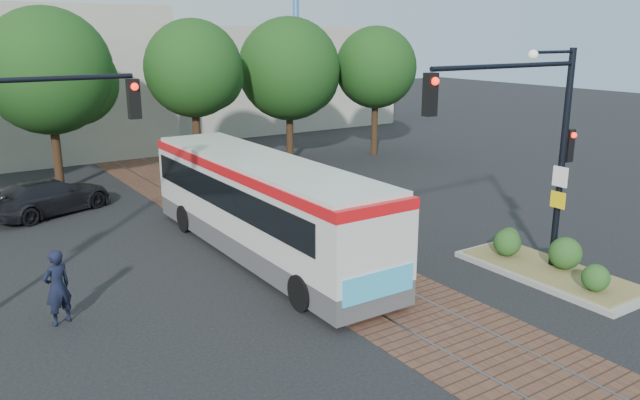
{
  "coord_description": "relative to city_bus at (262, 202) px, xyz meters",
  "views": [
    {
      "loc": [
        -9.62,
        -11.01,
        6.58
      ],
      "look_at": [
        0.66,
        4.43,
        1.6
      ],
      "focal_mm": 35.0,
      "sensor_mm": 36.0,
      "label": 1
    }
  ],
  "objects": [
    {
      "name": "signal_pole_main",
      "position": [
        4.95,
        -5.79,
        2.49
      ],
      "size": [
        5.49,
        0.46,
        6.0
      ],
      "color": "black",
      "rests_on": "ground"
    },
    {
      "name": "trackbed",
      "position": [
        1.09,
        -0.98,
        -1.66
      ],
      "size": [
        3.6,
        40.0,
        0.02
      ],
      "color": "brown",
      "rests_on": "ground"
    },
    {
      "name": "ground",
      "position": [
        1.09,
        -4.98,
        -1.67
      ],
      "size": [
        120.0,
        120.0,
        0.0
      ],
      "primitive_type": "plane",
      "color": "black",
      "rests_on": "ground"
    },
    {
      "name": "traffic_island",
      "position": [
        5.91,
        -5.88,
        -1.34
      ],
      "size": [
        2.2,
        5.2,
        1.13
      ],
      "color": "gray",
      "rests_on": "ground"
    },
    {
      "name": "city_bus",
      "position": [
        0.0,
        0.0,
        0.0
      ],
      "size": [
        2.5,
        11.21,
        2.99
      ],
      "rotation": [
        0.0,
        0.0,
        -0.0
      ],
      "color": "#464649",
      "rests_on": "ground"
    },
    {
      "name": "parked_car",
      "position": [
        -4.49,
        8.37,
        -0.99
      ],
      "size": [
        5.05,
        3.56,
        1.36
      ],
      "primitive_type": "imported",
      "rotation": [
        0.0,
        0.0,
        1.97
      ],
      "color": "black",
      "rests_on": "ground"
    },
    {
      "name": "tree_row",
      "position": [
        2.3,
        11.44,
        3.18
      ],
      "size": [
        26.4,
        5.6,
        7.67
      ],
      "color": "#382314",
      "rests_on": "ground"
    },
    {
      "name": "warehouses",
      "position": [
        0.56,
        23.77,
        2.14
      ],
      "size": [
        40.0,
        13.0,
        8.0
      ],
      "color": "#ADA899",
      "rests_on": "ground"
    },
    {
      "name": "officer",
      "position": [
        -6.19,
        -1.52,
        -0.76
      ],
      "size": [
        0.77,
        0.64,
        1.81
      ],
      "primitive_type": "imported",
      "rotation": [
        0.0,
        0.0,
        3.51
      ],
      "color": "black",
      "rests_on": "ground"
    }
  ]
}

